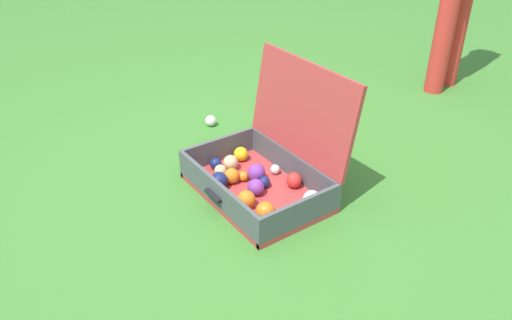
% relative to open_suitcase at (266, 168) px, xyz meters
% --- Properties ---
extents(ground_plane, '(16.00, 16.00, 0.00)m').
position_rel_open_suitcase_xyz_m(ground_plane, '(-0.08, -0.00, -0.12)').
color(ground_plane, '#3D7A2D').
extents(open_suitcase, '(0.65, 0.53, 0.57)m').
position_rel_open_suitcase_xyz_m(open_suitcase, '(0.00, 0.00, 0.00)').
color(open_suitcase, '#B23838').
rests_on(open_suitcase, ground).
extents(stray_ball_on_grass, '(0.06, 0.06, 0.06)m').
position_rel_open_suitcase_xyz_m(stray_ball_on_grass, '(-0.70, 0.13, -0.09)').
color(stray_ball_on_grass, white).
rests_on(stray_ball_on_grass, ground).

